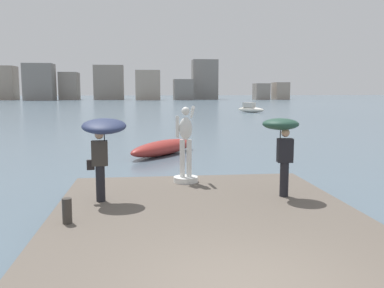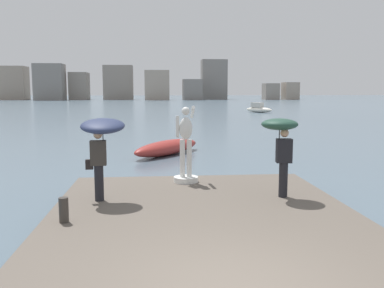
{
  "view_description": "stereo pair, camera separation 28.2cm",
  "coord_description": "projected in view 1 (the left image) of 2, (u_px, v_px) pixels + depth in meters",
  "views": [
    {
      "loc": [
        -1.33,
        -5.25,
        3.08
      ],
      "look_at": [
        0.0,
        6.5,
        1.55
      ],
      "focal_mm": 39.01,
      "sensor_mm": 36.0,
      "label": 1
    },
    {
      "loc": [
        -1.05,
        -5.27,
        3.08
      ],
      "look_at": [
        0.0,
        6.5,
        1.55
      ],
      "focal_mm": 39.01,
      "sensor_mm": 36.0,
      "label": 2
    }
  ],
  "objects": [
    {
      "name": "onlooker_right",
      "position": [
        282.0,
        135.0,
        10.42
      ],
      "size": [
        0.98,
        0.98,
        1.99
      ],
      "color": "black",
      "rests_on": "pier"
    },
    {
      "name": "boat_mid",
      "position": [
        250.0,
        109.0,
        57.73
      ],
      "size": [
        3.53,
        4.11,
        1.37
      ],
      "color": "silver",
      "rests_on": "ground"
    },
    {
      "name": "ground_plane",
      "position": [
        157.0,
        119.0,
        45.13
      ],
      "size": [
        400.0,
        400.0,
        0.0
      ],
      "primitive_type": "plane",
      "color": "slate"
    },
    {
      "name": "statue_white_figure",
      "position": [
        186.0,
        152.0,
        12.14
      ],
      "size": [
        0.72,
        0.92,
        2.24
      ],
      "color": "white",
      "rests_on": "pier"
    },
    {
      "name": "mooring_bollard",
      "position": [
        67.0,
        211.0,
        8.43
      ],
      "size": [
        0.19,
        0.19,
        0.52
      ],
      "primitive_type": "cylinder",
      "color": "#38332D",
      "rests_on": "pier"
    },
    {
      "name": "boat_near",
      "position": [
        164.0,
        148.0,
        19.93
      ],
      "size": [
        3.78,
        4.42,
        0.7
      ],
      "color": "#9E2D28",
      "rests_on": "ground"
    },
    {
      "name": "onlooker_left",
      "position": [
        103.0,
        136.0,
        9.98
      ],
      "size": [
        1.13,
        1.16,
        2.06
      ],
      "color": "black",
      "rests_on": "pier"
    },
    {
      "name": "pier",
      "position": [
        217.0,
        242.0,
        7.95
      ],
      "size": [
        6.82,
        10.59,
        0.4
      ],
      "primitive_type": "cube",
      "color": "#60564C",
      "rests_on": "ground"
    },
    {
      "name": "distant_skyline",
      "position": [
        111.0,
        84.0,
        131.36
      ],
      "size": [
        95.48,
        13.45,
        12.89
      ],
      "color": "gray",
      "rests_on": "ground"
    }
  ]
}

